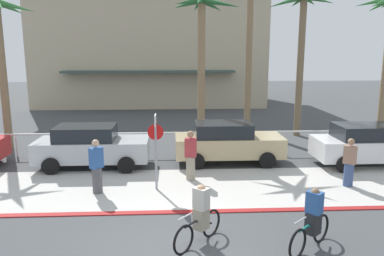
{
  "coord_description": "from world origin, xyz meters",
  "views": [
    {
      "loc": [
        -0.13,
        -8.19,
        4.6
      ],
      "look_at": [
        0.61,
        6.0,
        1.72
      ],
      "focal_mm": 35.94,
      "sensor_mm": 36.0,
      "label": 1
    }
  ],
  "objects_px": {
    "cyclist_teal_0": "(312,220)",
    "palm_tree_2": "(203,36)",
    "palm_tree_4": "(302,32)",
    "pedestrian_2": "(349,164)",
    "car_white_3": "(368,145)",
    "cyclist_black_1": "(200,216)",
    "palm_tree_1": "(0,40)",
    "stop_sign_bike_lane": "(156,141)",
    "pedestrian_0": "(97,168)",
    "car_silver_1": "(91,146)",
    "car_tan_2": "(227,142)",
    "pedestrian_1": "(191,157)"
  },
  "relations": [
    {
      "from": "stop_sign_bike_lane",
      "to": "pedestrian_2",
      "type": "distance_m",
      "value": 6.62
    },
    {
      "from": "cyclist_black_1",
      "to": "stop_sign_bike_lane",
      "type": "bearing_deg",
      "value": 107.91
    },
    {
      "from": "pedestrian_1",
      "to": "pedestrian_2",
      "type": "bearing_deg",
      "value": -9.78
    },
    {
      "from": "car_silver_1",
      "to": "pedestrian_0",
      "type": "height_order",
      "value": "pedestrian_0"
    },
    {
      "from": "car_tan_2",
      "to": "cyclist_teal_0",
      "type": "distance_m",
      "value": 7.21
    },
    {
      "from": "car_silver_1",
      "to": "car_tan_2",
      "type": "xyz_separation_m",
      "value": [
        5.5,
        0.36,
        0.0
      ]
    },
    {
      "from": "palm_tree_4",
      "to": "pedestrian_2",
      "type": "distance_m",
      "value": 9.42
    },
    {
      "from": "car_tan_2",
      "to": "pedestrian_1",
      "type": "distance_m",
      "value": 2.7
    },
    {
      "from": "palm_tree_4",
      "to": "pedestrian_2",
      "type": "relative_size",
      "value": 4.42
    },
    {
      "from": "car_silver_1",
      "to": "cyclist_black_1",
      "type": "xyz_separation_m",
      "value": [
        3.87,
        -6.4,
        -0.18
      ]
    },
    {
      "from": "palm_tree_1",
      "to": "palm_tree_2",
      "type": "height_order",
      "value": "palm_tree_2"
    },
    {
      "from": "palm_tree_2",
      "to": "car_white_3",
      "type": "bearing_deg",
      "value": -30.21
    },
    {
      "from": "cyclist_teal_0",
      "to": "palm_tree_2",
      "type": "bearing_deg",
      "value": 99.91
    },
    {
      "from": "pedestrian_2",
      "to": "cyclist_black_1",
      "type": "bearing_deg",
      "value": -145.54
    },
    {
      "from": "car_silver_1",
      "to": "car_tan_2",
      "type": "height_order",
      "value": "same"
    },
    {
      "from": "car_tan_2",
      "to": "pedestrian_2",
      "type": "height_order",
      "value": "pedestrian_2"
    },
    {
      "from": "cyclist_teal_0",
      "to": "car_silver_1",
      "type": "bearing_deg",
      "value": 133.68
    },
    {
      "from": "cyclist_teal_0",
      "to": "pedestrian_1",
      "type": "xyz_separation_m",
      "value": [
        -2.61,
        4.99,
        0.16
      ]
    },
    {
      "from": "palm_tree_1",
      "to": "stop_sign_bike_lane",
      "type": "bearing_deg",
      "value": -39.41
    },
    {
      "from": "car_silver_1",
      "to": "car_white_3",
      "type": "distance_m",
      "value": 11.12
    },
    {
      "from": "pedestrian_0",
      "to": "cyclist_black_1",
      "type": "bearing_deg",
      "value": -48.22
    },
    {
      "from": "palm_tree_4",
      "to": "pedestrian_2",
      "type": "xyz_separation_m",
      "value": [
        -0.81,
        -8.09,
        -4.75
      ]
    },
    {
      "from": "car_silver_1",
      "to": "cyclist_teal_0",
      "type": "relative_size",
      "value": 2.93
    },
    {
      "from": "stop_sign_bike_lane",
      "to": "palm_tree_4",
      "type": "height_order",
      "value": "palm_tree_4"
    },
    {
      "from": "car_tan_2",
      "to": "cyclist_black_1",
      "type": "xyz_separation_m",
      "value": [
        -1.63,
        -6.76,
        -0.18
      ]
    },
    {
      "from": "cyclist_black_1",
      "to": "pedestrian_2",
      "type": "distance_m",
      "value": 6.51
    },
    {
      "from": "palm_tree_1",
      "to": "car_white_3",
      "type": "distance_m",
      "value": 16.56
    },
    {
      "from": "car_silver_1",
      "to": "car_white_3",
      "type": "xyz_separation_m",
      "value": [
        11.11,
        -0.35,
        0.0
      ]
    },
    {
      "from": "stop_sign_bike_lane",
      "to": "palm_tree_2",
      "type": "bearing_deg",
      "value": 71.64
    },
    {
      "from": "stop_sign_bike_lane",
      "to": "pedestrian_0",
      "type": "xyz_separation_m",
      "value": [
        -1.91,
        -0.21,
        -0.84
      ]
    },
    {
      "from": "palm_tree_1",
      "to": "cyclist_black_1",
      "type": "relative_size",
      "value": 4.58
    },
    {
      "from": "palm_tree_4",
      "to": "cyclist_black_1",
      "type": "relative_size",
      "value": 4.98
    },
    {
      "from": "stop_sign_bike_lane",
      "to": "cyclist_black_1",
      "type": "bearing_deg",
      "value": -72.09
    },
    {
      "from": "car_white_3",
      "to": "cyclist_black_1",
      "type": "bearing_deg",
      "value": -140.15
    },
    {
      "from": "palm_tree_4",
      "to": "cyclist_black_1",
      "type": "bearing_deg",
      "value": -117.7
    },
    {
      "from": "stop_sign_bike_lane",
      "to": "palm_tree_2",
      "type": "distance_m",
      "value": 7.36
    },
    {
      "from": "stop_sign_bike_lane",
      "to": "car_tan_2",
      "type": "height_order",
      "value": "stop_sign_bike_lane"
    },
    {
      "from": "palm_tree_2",
      "to": "pedestrian_0",
      "type": "bearing_deg",
      "value": -121.95
    },
    {
      "from": "palm_tree_2",
      "to": "pedestrian_1",
      "type": "height_order",
      "value": "palm_tree_2"
    },
    {
      "from": "palm_tree_4",
      "to": "pedestrian_0",
      "type": "bearing_deg",
      "value": -138.2
    },
    {
      "from": "cyclist_teal_0",
      "to": "cyclist_black_1",
      "type": "distance_m",
      "value": 2.63
    },
    {
      "from": "car_tan_2",
      "to": "stop_sign_bike_lane",
      "type": "bearing_deg",
      "value": -132.54
    },
    {
      "from": "car_tan_2",
      "to": "cyclist_black_1",
      "type": "distance_m",
      "value": 6.96
    },
    {
      "from": "car_white_3",
      "to": "pedestrian_0",
      "type": "relative_size",
      "value": 2.44
    },
    {
      "from": "palm_tree_2",
      "to": "pedestrian_0",
      "type": "height_order",
      "value": "palm_tree_2"
    },
    {
      "from": "car_white_3",
      "to": "cyclist_black_1",
      "type": "distance_m",
      "value": 9.44
    },
    {
      "from": "palm_tree_2",
      "to": "car_white_3",
      "type": "distance_m",
      "value": 8.62
    },
    {
      "from": "pedestrian_1",
      "to": "pedestrian_2",
      "type": "height_order",
      "value": "pedestrian_1"
    },
    {
      "from": "palm_tree_1",
      "to": "cyclist_teal_0",
      "type": "xyz_separation_m",
      "value": [
        10.99,
        -9.97,
        -4.35
      ]
    },
    {
      "from": "palm_tree_2",
      "to": "car_silver_1",
      "type": "height_order",
      "value": "palm_tree_2"
    }
  ]
}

